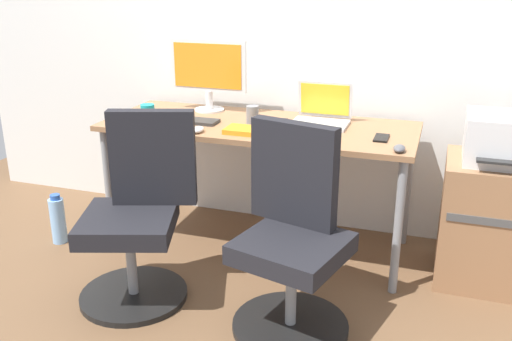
{
  "coord_description": "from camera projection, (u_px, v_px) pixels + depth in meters",
  "views": [
    {
      "loc": [
        0.98,
        -2.95,
        1.58
      ],
      "look_at": [
        0.0,
        -0.05,
        0.49
      ],
      "focal_mm": 39.91,
      "sensor_mm": 36.0,
      "label": 1
    }
  ],
  "objects": [
    {
      "name": "side_cabinet",
      "position": [
        492.0,
        222.0,
        2.97
      ],
      "size": [
        0.52,
        0.48,
        0.66
      ],
      "color": "#996B47",
      "rests_on": "ground"
    },
    {
      "name": "notebook",
      "position": [
        245.0,
        130.0,
        3.03
      ],
      "size": [
        0.21,
        0.15,
        0.03
      ],
      "primitive_type": "cube",
      "color": "orange",
      "rests_on": "desk"
    },
    {
      "name": "keyboard_by_monitor",
      "position": [
        189.0,
        120.0,
        3.24
      ],
      "size": [
        0.34,
        0.12,
        0.02
      ],
      "primitive_type": "cube",
      "color": "#2D2D2D",
      "rests_on": "desk"
    },
    {
      "name": "mouse_by_monitor",
      "position": [
        399.0,
        148.0,
        2.72
      ],
      "size": [
        0.06,
        0.1,
        0.03
      ],
      "primitive_type": "ellipsoid",
      "color": "#515156",
      "rests_on": "desk"
    },
    {
      "name": "ground_plane",
      "position": [
        259.0,
        243.0,
        3.46
      ],
      "size": [
        5.28,
        5.28,
        0.0
      ],
      "primitive_type": "plane",
      "color": "brown"
    },
    {
      "name": "coffee_mug",
      "position": [
        148.0,
        112.0,
        3.27
      ],
      "size": [
        0.08,
        0.08,
        0.09
      ],
      "primitive_type": "cylinder",
      "color": "teal",
      "rests_on": "desk"
    },
    {
      "name": "open_laptop",
      "position": [
        322.0,
        114.0,
        3.2
      ],
      "size": [
        0.31,
        0.26,
        0.23
      ],
      "color": "silver",
      "rests_on": "desk"
    },
    {
      "name": "water_bottle_on_floor",
      "position": [
        58.0,
        220.0,
        3.43
      ],
      "size": [
        0.09,
        0.09,
        0.31
      ],
      "color": "#8CBFF2",
      "rests_on": "ground"
    },
    {
      "name": "phone_near_laptop",
      "position": [
        279.0,
        122.0,
        3.23
      ],
      "size": [
        0.07,
        0.14,
        0.01
      ],
      "primitive_type": "cube",
      "color": "black",
      "rests_on": "desk"
    },
    {
      "name": "back_wall",
      "position": [
        281.0,
        18.0,
        3.4
      ],
      "size": [
        4.4,
        0.04,
        2.6
      ],
      "primitive_type": "cube",
      "color": "white",
      "rests_on": "ground"
    },
    {
      "name": "office_chair_left",
      "position": [
        138.0,
        217.0,
        2.8
      ],
      "size": [
        0.56,
        0.56,
        0.94
      ],
      "color": "black",
      "rests_on": "ground"
    },
    {
      "name": "phone_near_monitor",
      "position": [
        381.0,
        138.0,
        2.92
      ],
      "size": [
        0.07,
        0.14,
        0.01
      ],
      "primitive_type": "cube",
      "color": "black",
      "rests_on": "desk"
    },
    {
      "name": "desktop_monitor",
      "position": [
        208.0,
        70.0,
        3.42
      ],
      "size": [
        0.48,
        0.18,
        0.43
      ],
      "color": "silver",
      "rests_on": "desk"
    },
    {
      "name": "pen_cup",
      "position": [
        252.0,
        115.0,
        3.18
      ],
      "size": [
        0.07,
        0.07,
        0.1
      ],
      "primitive_type": "cylinder",
      "color": "slate",
      "rests_on": "desk"
    },
    {
      "name": "desk",
      "position": [
        259.0,
        135.0,
        3.23
      ],
      "size": [
        1.76,
        0.69,
        0.75
      ],
      "color": "#996B47",
      "rests_on": "ground"
    },
    {
      "name": "office_chair_right",
      "position": [
        292.0,
        240.0,
        2.56
      ],
      "size": [
        0.54,
        0.54,
        0.94
      ],
      "color": "black",
      "rests_on": "ground"
    },
    {
      "name": "mouse_by_laptop",
      "position": [
        198.0,
        130.0,
        3.03
      ],
      "size": [
        0.06,
        0.1,
        0.03
      ],
      "primitive_type": "ellipsoid",
      "color": "silver",
      "rests_on": "desk"
    },
    {
      "name": "printer",
      "position": [
        505.0,
        139.0,
        2.81
      ],
      "size": [
        0.38,
        0.4,
        0.24
      ],
      "color": "silver",
      "rests_on": "side_cabinet"
    },
    {
      "name": "keyboard_by_laptop",
      "position": [
        304.0,
        140.0,
        2.87
      ],
      "size": [
        0.34,
        0.12,
        0.02
      ],
      "primitive_type": "cube",
      "color": "silver",
      "rests_on": "desk"
    }
  ]
}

